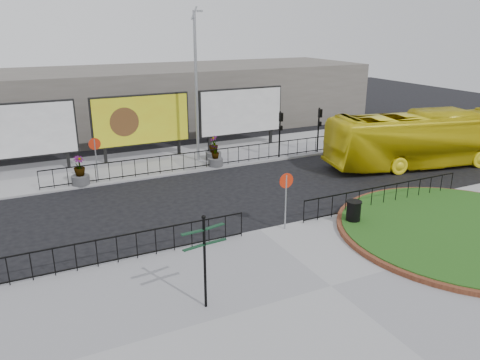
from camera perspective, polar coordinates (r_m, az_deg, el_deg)
ground at (r=19.94m, az=2.39°, el=-6.35°), size 90.00×90.00×0.00m
pavement_near at (r=16.22m, az=11.02°, el=-12.75°), size 30.00×10.00×0.12m
pavement_far at (r=30.36m, az=-8.42°, el=2.42°), size 44.00×6.00×0.12m
brick_edge at (r=21.67m, az=25.61°, el=-5.57°), size 10.40×10.40×0.18m
grass_lawn at (r=21.66m, az=25.62°, el=-5.52°), size 10.00×10.00×0.22m
railing_near_left at (r=17.59m, az=-14.75°, el=-8.15°), size 10.00×0.10×1.10m
railing_near_right at (r=23.08m, az=17.15°, el=-1.86°), size 9.00×0.10×1.10m
railing_far at (r=28.05m, az=-4.82°, el=2.51°), size 18.00×0.10×1.10m
speed_sign_far at (r=26.35m, az=-17.23°, el=3.48°), size 0.64×0.07×2.47m
speed_sign_near at (r=19.37m, az=5.63°, el=-1.07°), size 0.64×0.07×2.47m
billboard_left at (r=29.42m, az=-25.27°, el=5.42°), size 6.20×0.31×4.10m
billboard_mid at (r=30.28m, az=-11.93°, el=7.13°), size 6.20×0.31×4.10m
billboard_right at (r=32.66m, az=0.14°, el=8.34°), size 6.20×0.31×4.10m
lamp_post at (r=28.96m, az=-5.35°, el=11.40°), size 0.74×0.18×9.23m
signal_pole_a at (r=30.09m, az=4.93°, el=6.41°), size 0.22×0.26×3.00m
signal_pole_b at (r=31.71m, az=9.63°, el=6.85°), size 0.22×0.26×3.00m
building_backdrop at (r=39.30m, az=-13.16°, el=9.45°), size 40.00×10.00×5.00m
fingerpost_sign at (r=14.02m, az=-4.35°, el=-8.83°), size 1.43×0.41×3.04m
litter_bin at (r=20.69m, az=13.66°, el=-3.92°), size 0.66×0.66×1.09m
bus at (r=30.75m, az=21.45°, el=4.67°), size 12.46×5.25×3.38m
planter_a at (r=26.55m, az=-18.93°, el=0.77°), size 0.95×0.95×1.58m
planter_b at (r=28.53m, az=-3.02°, el=2.62°), size 0.91×0.91×1.32m
planter_c at (r=29.82m, az=-3.23°, el=3.61°), size 0.95×0.95×1.55m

